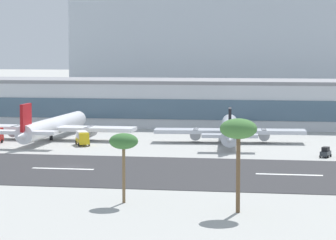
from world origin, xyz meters
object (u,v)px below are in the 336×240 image
at_px(airliner_red_tail_gate_0, 51,127).
at_px(airliner_black_tail_gate_1, 230,130).
at_px(service_baggage_tug_1, 326,152).
at_px(service_box_truck_0, 83,138).
at_px(palm_tree_0, 124,142).
at_px(palm_tree_1, 238,131).
at_px(distant_hotel_block, 228,51).
at_px(terminal_building, 175,102).

xyz_separation_m(airliner_red_tail_gate_0, airliner_black_tail_gate_1, (44.21, 1.51, -0.18)).
relative_size(airliner_red_tail_gate_0, airliner_black_tail_gate_1, 1.06).
bearing_deg(service_baggage_tug_1, airliner_red_tail_gate_0, 88.99).
bearing_deg(service_box_truck_0, airliner_red_tail_gate_0, -155.41).
xyz_separation_m(palm_tree_0, palm_tree_1, (17.23, -4.29, 2.45)).
bearing_deg(service_box_truck_0, distant_hotel_block, 149.67).
bearing_deg(airliner_black_tail_gate_1, palm_tree_0, 168.66).
xyz_separation_m(airliner_black_tail_gate_1, palm_tree_1, (9.38, -83.55, 8.33)).
bearing_deg(palm_tree_0, palm_tree_1, -13.99).
xyz_separation_m(distant_hotel_block, palm_tree_1, (26.59, -248.25, -10.37)).
bearing_deg(palm_tree_1, service_baggage_tug_1, 78.04).
distance_m(service_baggage_tug_1, palm_tree_1, 63.34).
xyz_separation_m(service_baggage_tug_1, palm_tree_1, (-12.95, -61.12, 10.37)).
xyz_separation_m(service_box_truck_0, palm_tree_1, (43.06, -73.06, 9.63)).
bearing_deg(airliner_red_tail_gate_0, terminal_building, -26.83).
relative_size(airliner_black_tail_gate_1, palm_tree_0, 4.48).
height_order(airliner_black_tail_gate_1, service_baggage_tug_1, airliner_black_tail_gate_1).
distance_m(terminal_building, airliner_black_tail_gate_1, 49.18).
xyz_separation_m(airliner_red_tail_gate_0, service_box_truck_0, (10.53, -8.98, -1.48)).
distance_m(airliner_red_tail_gate_0, airliner_black_tail_gate_1, 44.23).
distance_m(airliner_red_tail_gate_0, service_box_truck_0, 13.92).
bearing_deg(palm_tree_0, distant_hotel_block, 92.20).
relative_size(palm_tree_0, palm_tree_1, 0.79).
relative_size(service_baggage_tug_1, palm_tree_0, 0.34).
bearing_deg(distant_hotel_block, airliner_black_tail_gate_1, -84.04).
distance_m(distant_hotel_block, palm_tree_0, 244.47).
relative_size(terminal_building, airliner_black_tail_gate_1, 4.09).
xyz_separation_m(distant_hotel_block, airliner_black_tail_gate_1, (17.20, -164.70, -18.70)).
relative_size(airliner_red_tail_gate_0, service_baggage_tug_1, 13.96).
bearing_deg(service_box_truck_0, palm_tree_1, 5.56).
bearing_deg(palm_tree_0, service_baggage_tug_1, 62.03).
xyz_separation_m(terminal_building, palm_tree_0, (12.76, -123.76, 2.19)).
xyz_separation_m(distant_hotel_block, palm_tree_0, (9.36, -243.95, -12.82)).
distance_m(airliner_red_tail_gate_0, palm_tree_0, 86.01).
distance_m(distant_hotel_block, service_baggage_tug_1, 192.38).
bearing_deg(airliner_red_tail_gate_0, service_baggage_tug_1, -107.12).
height_order(service_box_truck_0, service_baggage_tug_1, service_box_truck_0).
bearing_deg(palm_tree_1, palm_tree_0, 166.01).
xyz_separation_m(terminal_building, service_box_truck_0, (-13.07, -55.00, -4.99)).
xyz_separation_m(airliner_red_tail_gate_0, palm_tree_1, (53.59, -82.04, 8.15)).
bearing_deg(service_box_truck_0, terminal_building, 141.67).
relative_size(airliner_red_tail_gate_0, palm_tree_0, 4.75).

